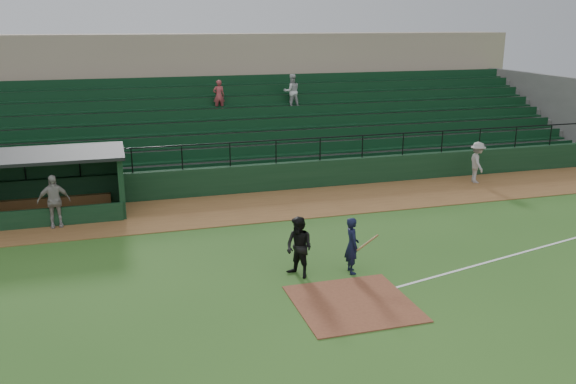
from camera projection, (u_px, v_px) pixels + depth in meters
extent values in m
plane|color=#2B561C|center=(339.00, 288.00, 16.66)|extent=(90.00, 90.00, 0.00)
cube|color=brown|center=(267.00, 206.00, 24.04)|extent=(40.00, 4.00, 0.03)
cube|color=brown|center=(353.00, 303.00, 15.73)|extent=(3.00, 3.00, 0.03)
cube|color=white|center=(553.00, 244.00, 19.94)|extent=(17.49, 4.44, 0.01)
cube|color=#10321A|center=(254.00, 178.00, 25.91)|extent=(36.00, 0.35, 1.20)
cylinder|color=black|center=(253.00, 142.00, 25.47)|extent=(36.00, 0.06, 0.06)
cube|color=slate|center=(231.00, 131.00, 30.10)|extent=(36.00, 9.00, 3.60)
cube|color=#0D3219|center=(232.00, 124.00, 29.52)|extent=(34.56, 8.00, 4.05)
cube|color=slate|center=(536.00, 111.00, 34.97)|extent=(0.35, 9.50, 4.20)
cube|color=tan|center=(209.00, 89.00, 35.72)|extent=(38.00, 3.00, 6.40)
cube|color=slate|center=(214.00, 84.00, 33.74)|extent=(36.00, 2.00, 0.20)
imported|color=silver|center=(292.00, 91.00, 31.29)|extent=(0.86, 0.67, 1.78)
imported|color=#A73D41|center=(219.00, 96.00, 30.27)|extent=(0.58, 0.38, 1.58)
cube|color=#10321A|center=(6.00, 181.00, 23.29)|extent=(8.50, 0.20, 2.30)
cube|color=#10321A|center=(121.00, 181.00, 23.24)|extent=(0.20, 2.60, 2.30)
cube|color=olive|center=(7.00, 206.00, 23.16)|extent=(7.65, 0.40, 0.50)
imported|color=black|center=(352.00, 245.00, 17.49)|extent=(0.46, 0.65, 1.68)
cylinder|color=olive|center=(368.00, 243.00, 17.39)|extent=(0.79, 0.34, 0.35)
imported|color=black|center=(299.00, 247.00, 17.19)|extent=(1.03, 1.09, 1.78)
imported|color=#9F9994|center=(477.00, 162.00, 27.22)|extent=(1.00, 1.35, 1.86)
imported|color=#A9A39E|center=(54.00, 201.00, 21.31)|extent=(1.16, 0.59, 1.90)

